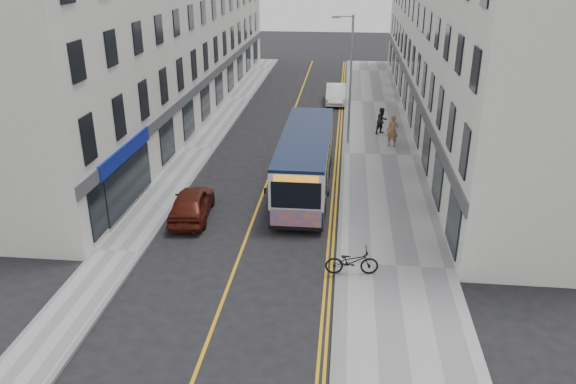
% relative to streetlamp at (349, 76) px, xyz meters
% --- Properties ---
extents(ground, '(140.00, 140.00, 0.00)m').
position_rel_streetlamp_xyz_m(ground, '(-4.17, -14.00, -4.38)').
color(ground, black).
rests_on(ground, ground).
extents(pavement_east, '(4.50, 64.00, 0.12)m').
position_rel_streetlamp_xyz_m(pavement_east, '(2.08, -2.00, -4.32)').
color(pavement_east, '#98979A').
rests_on(pavement_east, ground).
extents(pavement_west, '(2.00, 64.00, 0.12)m').
position_rel_streetlamp_xyz_m(pavement_west, '(-9.17, -2.00, -4.32)').
color(pavement_west, '#98979A').
rests_on(pavement_west, ground).
extents(kerb_east, '(0.18, 64.00, 0.13)m').
position_rel_streetlamp_xyz_m(kerb_east, '(-0.17, -2.00, -4.32)').
color(kerb_east, slate).
rests_on(kerb_east, ground).
extents(kerb_west, '(0.18, 64.00, 0.13)m').
position_rel_streetlamp_xyz_m(kerb_west, '(-8.17, -2.00, -4.32)').
color(kerb_west, slate).
rests_on(kerb_west, ground).
extents(road_centre_line, '(0.12, 64.00, 0.01)m').
position_rel_streetlamp_xyz_m(road_centre_line, '(-4.17, -2.00, -4.38)').
color(road_centre_line, '#CA8F12').
rests_on(road_centre_line, ground).
extents(road_dbl_yellow_inner, '(0.10, 64.00, 0.01)m').
position_rel_streetlamp_xyz_m(road_dbl_yellow_inner, '(-0.62, -2.00, -4.38)').
color(road_dbl_yellow_inner, '#CA8F12').
rests_on(road_dbl_yellow_inner, ground).
extents(road_dbl_yellow_outer, '(0.10, 64.00, 0.01)m').
position_rel_streetlamp_xyz_m(road_dbl_yellow_outer, '(-0.42, -2.00, -4.38)').
color(road_dbl_yellow_outer, '#CA8F12').
rests_on(road_dbl_yellow_outer, ground).
extents(terrace_east, '(6.00, 46.00, 13.00)m').
position_rel_streetlamp_xyz_m(terrace_east, '(7.33, 7.00, 2.12)').
color(terrace_east, silver).
rests_on(terrace_east, ground).
extents(terrace_west, '(6.00, 46.00, 13.00)m').
position_rel_streetlamp_xyz_m(terrace_west, '(-13.17, 7.00, 2.12)').
color(terrace_west, silver).
rests_on(terrace_west, ground).
extents(streetlamp, '(1.32, 0.18, 8.00)m').
position_rel_streetlamp_xyz_m(streetlamp, '(0.00, 0.00, 0.00)').
color(streetlamp, gray).
rests_on(streetlamp, ground).
extents(city_bus, '(2.44, 10.42, 3.03)m').
position_rel_streetlamp_xyz_m(city_bus, '(-2.06, -7.78, -2.73)').
color(city_bus, black).
rests_on(city_bus, ground).
extents(bicycle, '(2.06, 0.88, 1.05)m').
position_rel_streetlamp_xyz_m(bicycle, '(0.34, -16.01, -3.74)').
color(bicycle, black).
rests_on(bicycle, pavement_east).
extents(pedestrian_near, '(0.84, 0.67, 2.00)m').
position_rel_streetlamp_xyz_m(pedestrian_near, '(2.83, -0.38, -3.26)').
color(pedestrian_near, olive).
rests_on(pedestrian_near, pavement_east).
extents(pedestrian_far, '(1.08, 1.06, 1.76)m').
position_rel_streetlamp_xyz_m(pedestrian_far, '(2.30, 2.26, -3.38)').
color(pedestrian_far, black).
rests_on(pedestrian_far, pavement_east).
extents(car_white, '(1.65, 4.51, 1.47)m').
position_rel_streetlamp_xyz_m(car_white, '(-1.02, 10.90, -3.65)').
color(car_white, white).
rests_on(car_white, ground).
extents(car_maroon, '(2.03, 4.32, 1.43)m').
position_rel_streetlamp_xyz_m(car_maroon, '(-7.01, -11.60, -3.67)').
color(car_maroon, '#4B140C').
rests_on(car_maroon, ground).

